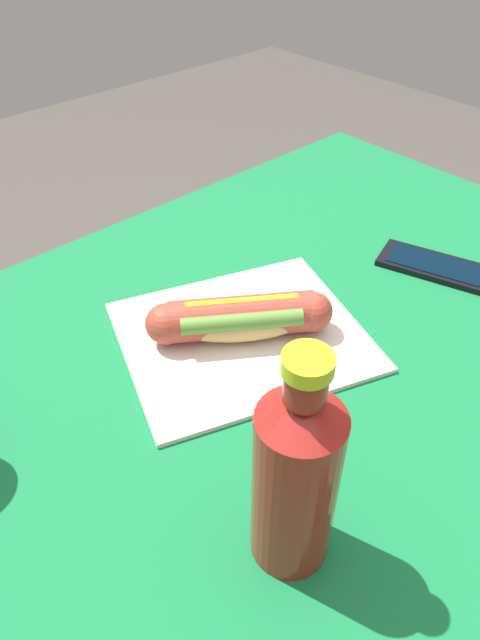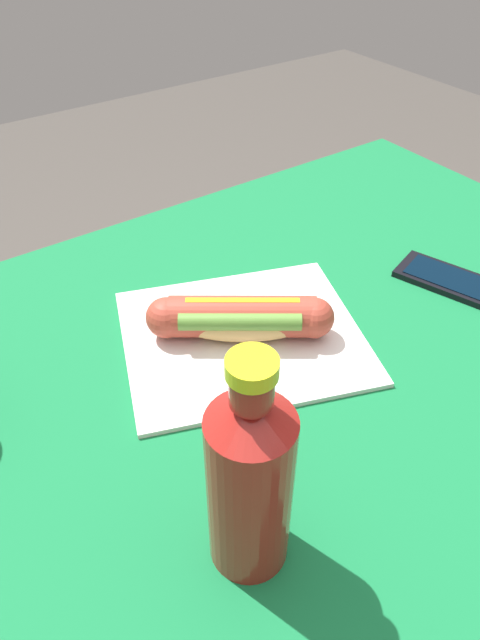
% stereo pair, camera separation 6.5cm
% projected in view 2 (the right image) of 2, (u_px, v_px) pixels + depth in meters
% --- Properties ---
extents(dining_table, '(1.12, 0.76, 0.78)m').
position_uv_depth(dining_table, '(267.00, 454.00, 0.74)').
color(dining_table, brown).
rests_on(dining_table, ground).
extents(paper_wrapper, '(0.34, 0.31, 0.01)m').
position_uv_depth(paper_wrapper, '(240.00, 338.00, 0.67)').
color(paper_wrapper, silver).
rests_on(paper_wrapper, dining_table).
extents(hot_dog, '(0.19, 0.14, 0.05)m').
position_uv_depth(hot_dog, '(240.00, 319.00, 0.65)').
color(hot_dog, tan).
rests_on(hot_dog, paper_wrapper).
extents(cell_phone, '(0.11, 0.16, 0.01)m').
position_uv_depth(cell_phone, '(455.00, 282.00, 0.75)').
color(cell_phone, black).
rests_on(cell_phone, dining_table).
extents(soda_bottle, '(0.06, 0.06, 0.22)m').
position_uv_depth(soda_bottle, '(250.00, 481.00, 0.42)').
color(soda_bottle, maroon).
rests_on(soda_bottle, dining_table).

